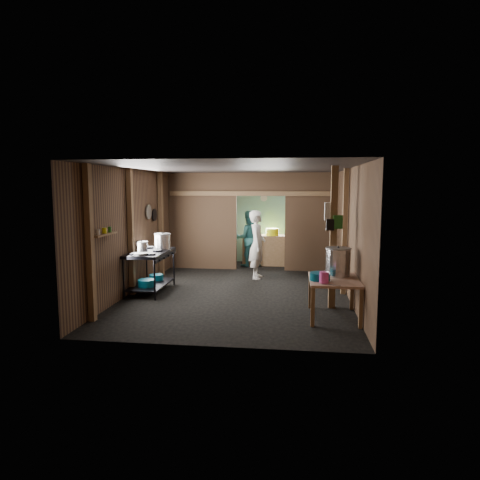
# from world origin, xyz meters

# --- Properties ---
(floor) EXTENTS (4.50, 7.00, 0.00)m
(floor) POSITION_xyz_m (0.00, 0.00, 0.00)
(floor) COLOR black
(floor) RESTS_ON ground
(ceiling) EXTENTS (4.50, 7.00, 0.00)m
(ceiling) POSITION_xyz_m (0.00, 0.00, 2.60)
(ceiling) COLOR #262422
(ceiling) RESTS_ON ground
(wall_back) EXTENTS (4.50, 0.00, 2.60)m
(wall_back) POSITION_xyz_m (0.00, 3.50, 1.30)
(wall_back) COLOR brown
(wall_back) RESTS_ON ground
(wall_front) EXTENTS (4.50, 0.00, 2.60)m
(wall_front) POSITION_xyz_m (0.00, -3.50, 1.30)
(wall_front) COLOR brown
(wall_front) RESTS_ON ground
(wall_left) EXTENTS (0.00, 7.00, 2.60)m
(wall_left) POSITION_xyz_m (-2.25, 0.00, 1.30)
(wall_left) COLOR brown
(wall_left) RESTS_ON ground
(wall_right) EXTENTS (0.00, 7.00, 2.60)m
(wall_right) POSITION_xyz_m (2.25, 0.00, 1.30)
(wall_right) COLOR brown
(wall_right) RESTS_ON ground
(partition_left) EXTENTS (1.85, 0.10, 2.60)m
(partition_left) POSITION_xyz_m (-1.32, 2.20, 1.30)
(partition_left) COLOR #4E3520
(partition_left) RESTS_ON floor
(partition_right) EXTENTS (1.35, 0.10, 2.60)m
(partition_right) POSITION_xyz_m (1.57, 2.20, 1.30)
(partition_right) COLOR #4E3520
(partition_right) RESTS_ON floor
(partition_header) EXTENTS (1.30, 0.10, 0.60)m
(partition_header) POSITION_xyz_m (0.25, 2.20, 2.30)
(partition_header) COLOR #4E3520
(partition_header) RESTS_ON wall_back
(turquoise_panel) EXTENTS (4.40, 0.06, 2.50)m
(turquoise_panel) POSITION_xyz_m (0.00, 3.44, 1.25)
(turquoise_panel) COLOR #75B4A9
(turquoise_panel) RESTS_ON wall_back
(back_counter) EXTENTS (1.20, 0.50, 0.85)m
(back_counter) POSITION_xyz_m (0.30, 2.95, 0.42)
(back_counter) COLOR #8B6647
(back_counter) RESTS_ON floor
(wall_clock) EXTENTS (0.20, 0.03, 0.20)m
(wall_clock) POSITION_xyz_m (0.25, 3.40, 1.90)
(wall_clock) COLOR silver
(wall_clock) RESTS_ON wall_back
(post_left_a) EXTENTS (0.10, 0.12, 2.60)m
(post_left_a) POSITION_xyz_m (-2.18, -2.60, 1.30)
(post_left_a) COLOR #8B6647
(post_left_a) RESTS_ON floor
(post_left_b) EXTENTS (0.10, 0.12, 2.60)m
(post_left_b) POSITION_xyz_m (-2.18, -0.80, 1.30)
(post_left_b) COLOR #8B6647
(post_left_b) RESTS_ON floor
(post_left_c) EXTENTS (0.10, 0.12, 2.60)m
(post_left_c) POSITION_xyz_m (-2.18, 1.20, 1.30)
(post_left_c) COLOR #8B6647
(post_left_c) RESTS_ON floor
(post_right) EXTENTS (0.10, 0.12, 2.60)m
(post_right) POSITION_xyz_m (2.18, -0.20, 1.30)
(post_right) COLOR #8B6647
(post_right) RESTS_ON floor
(post_free) EXTENTS (0.12, 0.12, 2.60)m
(post_free) POSITION_xyz_m (1.85, -1.30, 1.30)
(post_free) COLOR #8B6647
(post_free) RESTS_ON floor
(cross_beam) EXTENTS (4.40, 0.12, 0.12)m
(cross_beam) POSITION_xyz_m (0.00, 2.15, 2.05)
(cross_beam) COLOR #8B6647
(cross_beam) RESTS_ON wall_left
(pan_lid_big) EXTENTS (0.03, 0.34, 0.34)m
(pan_lid_big) POSITION_xyz_m (-2.21, 0.40, 1.65)
(pan_lid_big) COLOR gray
(pan_lid_big) RESTS_ON wall_left
(pan_lid_small) EXTENTS (0.03, 0.30, 0.30)m
(pan_lid_small) POSITION_xyz_m (-2.21, 0.80, 1.55)
(pan_lid_small) COLOR black
(pan_lid_small) RESTS_ON wall_left
(wall_shelf) EXTENTS (0.14, 0.80, 0.03)m
(wall_shelf) POSITION_xyz_m (-2.15, -2.10, 1.40)
(wall_shelf) COLOR #8B6647
(wall_shelf) RESTS_ON wall_left
(jar_white) EXTENTS (0.07, 0.07, 0.10)m
(jar_white) POSITION_xyz_m (-2.15, -2.35, 1.47)
(jar_white) COLOR silver
(jar_white) RESTS_ON wall_shelf
(jar_yellow) EXTENTS (0.08, 0.08, 0.10)m
(jar_yellow) POSITION_xyz_m (-2.15, -2.10, 1.47)
(jar_yellow) COLOR #EDF214
(jar_yellow) RESTS_ON wall_shelf
(jar_green) EXTENTS (0.06, 0.06, 0.10)m
(jar_green) POSITION_xyz_m (-2.15, -1.88, 1.47)
(jar_green) COLOR #206120
(jar_green) RESTS_ON wall_shelf
(bag_white) EXTENTS (0.22, 0.15, 0.32)m
(bag_white) POSITION_xyz_m (1.80, -1.22, 1.78)
(bag_white) COLOR silver
(bag_white) RESTS_ON post_free
(bag_green) EXTENTS (0.16, 0.12, 0.24)m
(bag_green) POSITION_xyz_m (1.92, -1.36, 1.60)
(bag_green) COLOR #206120
(bag_green) RESTS_ON post_free
(bag_black) EXTENTS (0.14, 0.10, 0.20)m
(bag_black) POSITION_xyz_m (1.78, -1.38, 1.55)
(bag_black) COLOR black
(bag_black) RESTS_ON post_free
(gas_range) EXTENTS (0.76, 1.48, 0.87)m
(gas_range) POSITION_xyz_m (-1.88, -0.54, 0.44)
(gas_range) COLOR black
(gas_range) RESTS_ON floor
(prep_table) EXTENTS (0.83, 1.15, 0.68)m
(prep_table) POSITION_xyz_m (1.83, -1.91, 0.34)
(prep_table) COLOR tan
(prep_table) RESTS_ON floor
(stove_pot_large) EXTENTS (0.41, 0.41, 0.36)m
(stove_pot_large) POSITION_xyz_m (-1.71, -0.18, 1.03)
(stove_pot_large) COLOR silver
(stove_pot_large) RESTS_ON gas_range
(stove_pot_med) EXTENTS (0.30, 0.30, 0.23)m
(stove_pot_med) POSITION_xyz_m (-2.05, -0.56, 0.97)
(stove_pot_med) COLOR silver
(stove_pot_med) RESTS_ON gas_range
(frying_pan) EXTENTS (0.37, 0.54, 0.07)m
(frying_pan) POSITION_xyz_m (-1.88, -1.07, 0.90)
(frying_pan) COLOR gray
(frying_pan) RESTS_ON gas_range
(blue_tub_front) EXTENTS (0.36, 0.36, 0.15)m
(blue_tub_front) POSITION_xyz_m (-1.88, -0.79, 0.24)
(blue_tub_front) COLOR #06485C
(blue_tub_front) RESTS_ON gas_range
(blue_tub_back) EXTENTS (0.31, 0.31, 0.12)m
(blue_tub_back) POSITION_xyz_m (-1.88, -0.16, 0.23)
(blue_tub_back) COLOR #06485C
(blue_tub_back) RESTS_ON gas_range
(stock_pot) EXTENTS (0.52, 0.52, 0.52)m
(stock_pot) POSITION_xyz_m (1.91, -1.67, 0.92)
(stock_pot) COLOR silver
(stock_pot) RESTS_ON prep_table
(wash_basin) EXTENTS (0.45, 0.45, 0.13)m
(wash_basin) POSITION_xyz_m (1.58, -2.06, 0.74)
(wash_basin) COLOR #06485C
(wash_basin) RESTS_ON prep_table
(pink_bucket) EXTENTS (0.18, 0.18, 0.18)m
(pink_bucket) POSITION_xyz_m (1.64, -2.25, 0.77)
(pink_bucket) COLOR #E548AA
(pink_bucket) RESTS_ON prep_table
(knife) EXTENTS (0.30, 0.11, 0.01)m
(knife) POSITION_xyz_m (1.74, -2.42, 0.68)
(knife) COLOR silver
(knife) RESTS_ON prep_table
(yellow_tub) EXTENTS (0.36, 0.36, 0.20)m
(yellow_tub) POSITION_xyz_m (0.53, 2.95, 0.95)
(yellow_tub) COLOR #EDF214
(yellow_tub) RESTS_ON back_counter
(red_cup) EXTENTS (0.11, 0.11, 0.13)m
(red_cup) POSITION_xyz_m (-0.08, 2.95, 0.91)
(red_cup) COLOR #C63B01
(red_cup) RESTS_ON back_counter
(cook) EXTENTS (0.40, 0.61, 1.66)m
(cook) POSITION_xyz_m (0.26, 1.10, 0.83)
(cook) COLOR white
(cook) RESTS_ON floor
(worker_back) EXTENTS (0.89, 0.77, 1.57)m
(worker_back) POSITION_xyz_m (-0.12, 2.69, 0.79)
(worker_back) COLOR #2D7171
(worker_back) RESTS_ON floor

